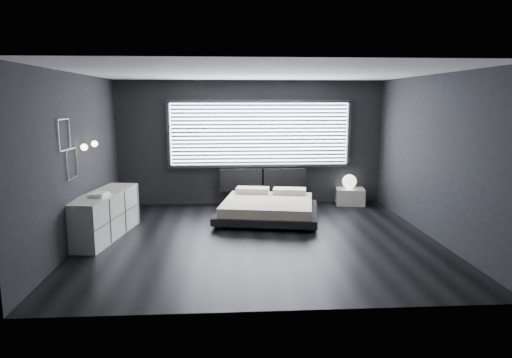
{
  "coord_description": "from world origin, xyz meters",
  "views": [
    {
      "loc": [
        -0.54,
        -7.57,
        2.36
      ],
      "look_at": [
        0.0,
        0.85,
        0.9
      ],
      "focal_mm": 32.0,
      "sensor_mm": 36.0,
      "label": 1
    }
  ],
  "objects": [
    {
      "name": "room",
      "position": [
        0.0,
        0.0,
        1.4
      ],
      "size": [
        6.04,
        6.0,
        2.8
      ],
      "color": "black",
      "rests_on": "ground"
    },
    {
      "name": "wall_art_upper",
      "position": [
        -2.98,
        -0.55,
        1.85
      ],
      "size": [
        0.01,
        0.48,
        0.48
      ],
      "color": "#47474C",
      "rests_on": "ground"
    },
    {
      "name": "nightstand",
      "position": [
        2.27,
        2.5,
        0.18
      ],
      "size": [
        0.71,
        0.63,
        0.37
      ],
      "primitive_type": "cube",
      "rotation": [
        0.0,
        0.0,
        -0.17
      ],
      "color": "silver",
      "rests_on": "ground"
    },
    {
      "name": "orb_lamp",
      "position": [
        2.25,
        2.52,
        0.53
      ],
      "size": [
        0.32,
        0.32,
        0.32
      ],
      "primitive_type": "sphere",
      "color": "white",
      "rests_on": "nightstand"
    },
    {
      "name": "window",
      "position": [
        0.2,
        2.7,
        1.61
      ],
      "size": [
        4.14,
        0.09,
        1.52
      ],
      "color": "white",
      "rests_on": "ground"
    },
    {
      "name": "bed",
      "position": [
        0.27,
        1.34,
        0.23
      ],
      "size": [
        2.26,
        2.19,
        0.51
      ],
      "color": "black",
      "rests_on": "ground"
    },
    {
      "name": "sconce_near",
      "position": [
        -2.88,
        0.05,
        1.6
      ],
      "size": [
        0.18,
        0.11,
        0.11
      ],
      "color": "silver",
      "rests_on": "ground"
    },
    {
      "name": "headboard",
      "position": [
        0.27,
        2.64,
        0.57
      ],
      "size": [
        1.96,
        0.16,
        0.52
      ],
      "color": "black",
      "rests_on": "ground"
    },
    {
      "name": "wall_art_lower",
      "position": [
        -2.98,
        -0.3,
        1.38
      ],
      "size": [
        0.01,
        0.48,
        0.48
      ],
      "color": "#47474C",
      "rests_on": "ground"
    },
    {
      "name": "book_stack",
      "position": [
        -2.67,
        -0.01,
        0.81
      ],
      "size": [
        0.31,
        0.37,
        0.07
      ],
      "color": "white",
      "rests_on": "dresser"
    },
    {
      "name": "dresser",
      "position": [
        -2.68,
        0.28,
        0.39
      ],
      "size": [
        0.86,
        2.02,
        0.78
      ],
      "color": "silver",
      "rests_on": "ground"
    },
    {
      "name": "sconce_far",
      "position": [
        -2.88,
        0.65,
        1.6
      ],
      "size": [
        0.18,
        0.11,
        0.11
      ],
      "color": "silver",
      "rests_on": "ground"
    }
  ]
}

